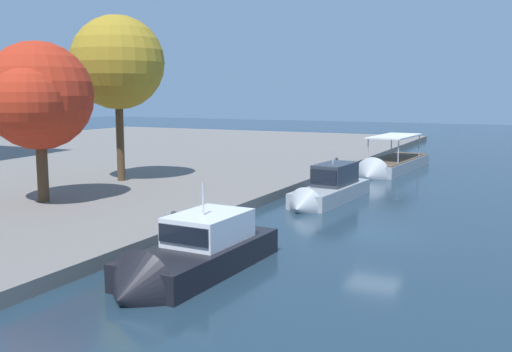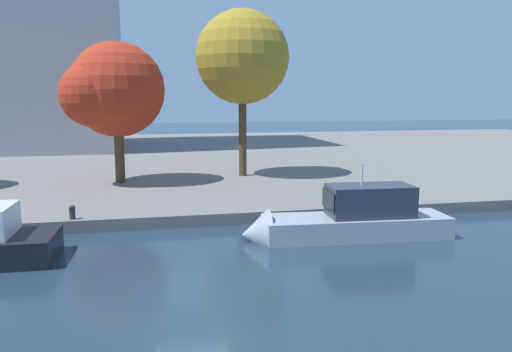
# 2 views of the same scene
# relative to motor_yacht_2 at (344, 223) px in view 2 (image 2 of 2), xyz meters

# --- Properties ---
(ground_plane) EXTENTS (220.00, 220.00, 0.00)m
(ground_plane) POSITION_rel_motor_yacht_2_xyz_m (-7.02, -4.79, -0.64)
(ground_plane) COLOR #1E3342
(dock_promenade) EXTENTS (120.00, 55.00, 0.59)m
(dock_promenade) POSITION_rel_motor_yacht_2_xyz_m (-7.02, 30.62, -0.34)
(dock_promenade) COLOR slate
(dock_promenade) RESTS_ON ground_plane
(motor_yacht_2) EXTENTS (9.24, 2.85, 4.07)m
(motor_yacht_2) POSITION_rel_motor_yacht_2_xyz_m (0.00, 0.00, 0.00)
(motor_yacht_2) COLOR #9EA3A8
(motor_yacht_2) RESTS_ON ground_plane
(mooring_bollard_0) EXTENTS (0.30, 0.30, 0.67)m
(mooring_bollard_0) POSITION_rel_motor_yacht_2_xyz_m (-11.77, 3.52, 0.31)
(mooring_bollard_0) COLOR #2D2D33
(mooring_bollard_0) RESTS_ON dock_promenade
(tree_0) EXTENTS (6.46, 6.04, 9.01)m
(tree_0) POSITION_rel_motor_yacht_2_xyz_m (-10.41, 13.41, 5.86)
(tree_0) COLOR #4C3823
(tree_0) RESTS_ON dock_promenade
(tree_1) EXTENTS (6.45, 6.45, 11.47)m
(tree_1) POSITION_rel_motor_yacht_2_xyz_m (-1.43, 14.93, 8.31)
(tree_1) COLOR #4C3823
(tree_1) RESTS_ON dock_promenade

